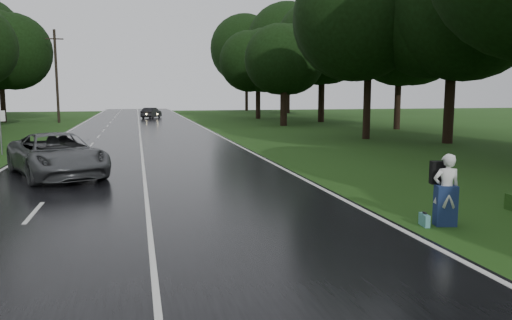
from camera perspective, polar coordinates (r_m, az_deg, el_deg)
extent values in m
plane|color=#1F4213|center=(12.53, -12.25, -7.48)|extent=(160.00, 160.00, 0.00)
cube|color=black|center=(32.26, -13.15, 1.82)|extent=(12.00, 140.00, 0.04)
cube|color=silver|center=(32.25, -13.15, 1.86)|extent=(0.12, 140.00, 0.01)
imported|color=#4A4C4F|center=(20.60, -22.04, 0.57)|extent=(4.80, 6.60, 1.67)
imported|color=black|center=(64.32, -12.00, 5.35)|extent=(2.80, 4.31, 1.34)
imported|color=silver|center=(12.97, 21.13, -3.24)|extent=(0.73, 0.57, 1.79)
cube|color=navy|center=(13.05, 21.04, -4.94)|extent=(0.56, 0.44, 1.00)
cube|color=black|center=(13.08, 20.36, -1.36)|extent=(0.44, 0.30, 0.57)
cube|color=teal|center=(12.91, 18.87, -6.58)|extent=(0.19, 0.44, 0.30)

